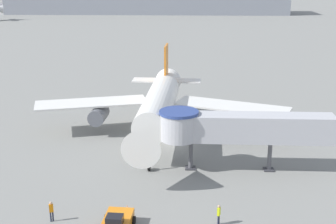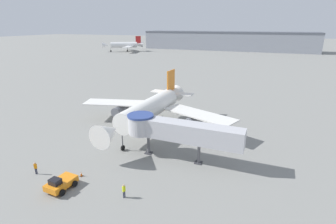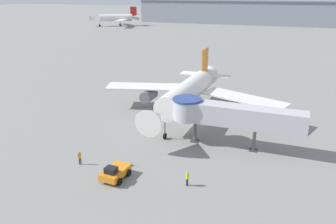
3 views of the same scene
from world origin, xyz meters
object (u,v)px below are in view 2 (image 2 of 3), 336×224
object	(u,v)px
traffic_cone_starboard_wing	(215,139)
ground_crew_marshaller	(124,190)
ground_crew_wing_walker	(36,167)
background_jet_red_tail	(125,45)
jet_bridge	(174,130)
pushback_tug_orange	(61,183)
main_airplane	(151,109)
traffic_cone_near_nose	(81,174)

from	to	relation	value
traffic_cone_starboard_wing	ground_crew_marshaller	xyz separation A→B (m)	(-6.75, -20.19, 0.69)
ground_crew_wing_walker	background_jet_red_tail	distance (m)	171.19
jet_bridge	pushback_tug_orange	world-z (taller)	jet_bridge
main_airplane	pushback_tug_orange	xyz separation A→B (m)	(-2.26, -21.94, -3.52)
jet_bridge	pushback_tug_orange	xyz separation A→B (m)	(-10.45, -12.74, -3.89)
background_jet_red_tail	traffic_cone_starboard_wing	bearing A→B (deg)	4.35
pushback_tug_orange	main_airplane	bearing A→B (deg)	88.23
pushback_tug_orange	ground_crew_marshaller	bearing A→B (deg)	13.89
traffic_cone_near_nose	background_jet_red_tail	bearing A→B (deg)	118.47
pushback_tug_orange	traffic_cone_near_nose	size ratio (longest dim) A/B	5.90
traffic_cone_near_nose	traffic_cone_starboard_wing	bearing A→B (deg)	51.41
traffic_cone_near_nose	background_jet_red_tail	size ratio (longest dim) A/B	0.02
pushback_tug_orange	traffic_cone_starboard_wing	xyz separation A→B (m)	(15.02, 21.62, -0.49)
pushback_tug_orange	ground_crew_wing_walker	xyz separation A→B (m)	(-5.72, 1.47, 0.22)
pushback_tug_orange	traffic_cone_near_nose	bearing A→B (deg)	86.89
main_airplane	ground_crew_marshaller	size ratio (longest dim) A/B	18.28
traffic_cone_starboard_wing	jet_bridge	bearing A→B (deg)	-117.30
jet_bridge	traffic_cone_starboard_wing	bearing A→B (deg)	63.43
main_airplane	traffic_cone_near_nose	size ratio (longest dim) A/B	49.82
pushback_tug_orange	ground_crew_wing_walker	bearing A→B (deg)	169.70
traffic_cone_starboard_wing	traffic_cone_near_nose	world-z (taller)	traffic_cone_starboard_wing
ground_crew_wing_walker	jet_bridge	bearing A→B (deg)	-161.61
background_jet_red_tail	ground_crew_wing_walker	bearing A→B (deg)	-5.27
main_airplane	ground_crew_wing_walker	distance (m)	22.22
pushback_tug_orange	traffic_cone_near_nose	world-z (taller)	pushback_tug_orange
ground_crew_wing_walker	ground_crew_marshaller	bearing A→B (deg)	163.32
main_airplane	jet_bridge	bearing A→B (deg)	-45.10
main_airplane	ground_crew_marshaller	distance (m)	21.63
traffic_cone_near_nose	background_jet_red_tail	xyz separation A→B (m)	(-82.15, 151.49, 4.57)
pushback_tug_orange	traffic_cone_starboard_wing	size ratio (longest dim) A/B	5.36
main_airplane	traffic_cone_near_nose	bearing A→B (deg)	-92.42
traffic_cone_starboard_wing	traffic_cone_near_nose	xyz separation A→B (m)	(-14.60, -18.30, -0.03)
pushback_tug_orange	background_jet_red_tail	size ratio (longest dim) A/B	0.14
pushback_tug_orange	background_jet_red_tail	xyz separation A→B (m)	(-81.73, 154.80, 4.05)
ground_crew_wing_walker	traffic_cone_near_nose	bearing A→B (deg)	-179.76
main_airplane	traffic_cone_starboard_wing	world-z (taller)	main_airplane
traffic_cone_near_nose	ground_crew_wing_walker	bearing A→B (deg)	-163.24
jet_bridge	traffic_cone_near_nose	distance (m)	14.45
background_jet_red_tail	traffic_cone_near_nose	bearing A→B (deg)	-3.17
pushback_tug_orange	traffic_cone_starboard_wing	bearing A→B (deg)	59.30
traffic_cone_near_nose	ground_crew_marshaller	world-z (taller)	ground_crew_marshaller
traffic_cone_near_nose	jet_bridge	bearing A→B (deg)	43.24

